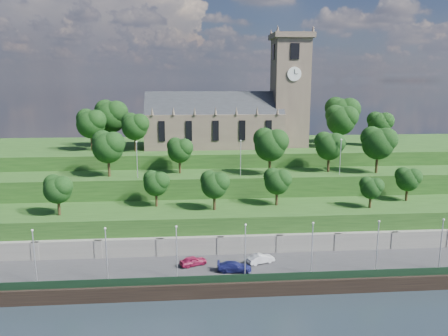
{
  "coord_description": "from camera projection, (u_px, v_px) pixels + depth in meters",
  "views": [
    {
      "loc": [
        -9.91,
        -57.39,
        30.46
      ],
      "look_at": [
        -2.92,
        30.0,
        12.92
      ],
      "focal_mm": 35.0,
      "sensor_mm": 36.0,
      "label": 1
    }
  ],
  "objects": [
    {
      "name": "embankment_upper",
      "position": [
        238.0,
        202.0,
        90.02
      ],
      "size": [
        160.0,
        10.0,
        12.0
      ],
      "primitive_type": "cube",
      "color": "#1F4416",
      "rests_on": "ground"
    },
    {
      "name": "lamp_posts_upper",
      "position": [
        241.0,
        155.0,
        85.08
      ],
      "size": [
        40.36,
        0.36,
        7.22
      ],
      "color": "#B2B2B7",
      "rests_on": "embankment_upper"
    },
    {
      "name": "trees_lower",
      "position": [
        236.0,
        183.0,
        77.87
      ],
      "size": [
        68.34,
        8.56,
        7.03
      ],
      "color": "#302312",
      "rests_on": "embankment_lower"
    },
    {
      "name": "hilltop",
      "position": [
        229.0,
        173.0,
        110.25
      ],
      "size": [
        160.0,
        32.0,
        15.0
      ],
      "primitive_type": "cube",
      "color": "#1F4416",
      "rests_on": "ground"
    },
    {
      "name": "car_right",
      "position": [
        234.0,
        267.0,
        66.24
      ],
      "size": [
        5.39,
        2.66,
        1.51
      ],
      "primitive_type": "imported",
      "rotation": [
        0.0,
        0.0,
        1.46
      ],
      "color": "navy",
      "rests_on": "promenade"
    },
    {
      "name": "lamp_posts_promenade",
      "position": [
        245.0,
        246.0,
        63.82
      ],
      "size": [
        60.36,
        0.36,
        8.17
      ],
      "color": "#B2B2B7",
      "rests_on": "promenade"
    },
    {
      "name": "car_left",
      "position": [
        193.0,
        261.0,
        68.44
      ],
      "size": [
        4.61,
        3.23,
        1.46
      ],
      "primitive_type": "imported",
      "rotation": [
        0.0,
        0.0,
        1.96
      ],
      "color": "maroon",
      "rests_on": "promenade"
    },
    {
      "name": "retaining_wall",
      "position": [
        250.0,
        249.0,
        74.06
      ],
      "size": [
        160.0,
        2.1,
        5.0
      ],
      "color": "slate",
      "rests_on": "ground"
    },
    {
      "name": "car_middle",
      "position": [
        261.0,
        259.0,
        69.3
      ],
      "size": [
        4.72,
        3.03,
        1.47
      ],
      "primitive_type": "imported",
      "rotation": [
        0.0,
        0.0,
        1.93
      ],
      "color": "silver",
      "rests_on": "promenade"
    },
    {
      "name": "church",
      "position": [
        234.0,
        115.0,
        103.44
      ],
      "size": [
        38.6,
        12.35,
        27.6
      ],
      "color": "brown",
      "rests_on": "hilltop"
    },
    {
      "name": "promenade",
      "position": [
        255.0,
        272.0,
        68.52
      ],
      "size": [
        160.0,
        12.0,
        2.0
      ],
      "primitive_type": "cube",
      "color": "#2D2D30",
      "rests_on": "ground"
    },
    {
      "name": "trees_hilltop",
      "position": [
        238.0,
        117.0,
        103.08
      ],
      "size": [
        74.07,
        16.74,
        11.53
      ],
      "color": "#302312",
      "rests_on": "hilltop"
    },
    {
      "name": "ground",
      "position": [
        261.0,
        296.0,
        62.85
      ],
      "size": [
        320.0,
        320.0,
        0.0
      ],
      "primitive_type": "plane",
      "color": "black",
      "rests_on": "ground"
    },
    {
      "name": "embankment_lower",
      "position": [
        245.0,
        228.0,
        79.66
      ],
      "size": [
        160.0,
        12.0,
        8.0
      ],
      "primitive_type": "cube",
      "color": "#1F4416",
      "rests_on": "ground"
    },
    {
      "name": "quay_wall",
      "position": [
        261.0,
        289.0,
        62.59
      ],
      "size": [
        160.0,
        0.5,
        2.2
      ],
      "primitive_type": "cube",
      "color": "black",
      "rests_on": "ground"
    },
    {
      "name": "trees_upper",
      "position": [
        263.0,
        144.0,
        86.95
      ],
      "size": [
        60.6,
        8.61,
        9.48
      ],
      "color": "#302312",
      "rests_on": "embankment_upper"
    },
    {
      "name": "fence",
      "position": [
        260.0,
        278.0,
        62.93
      ],
      "size": [
        160.0,
        0.1,
        1.2
      ],
      "primitive_type": "cube",
      "color": "black",
      "rests_on": "promenade"
    }
  ]
}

